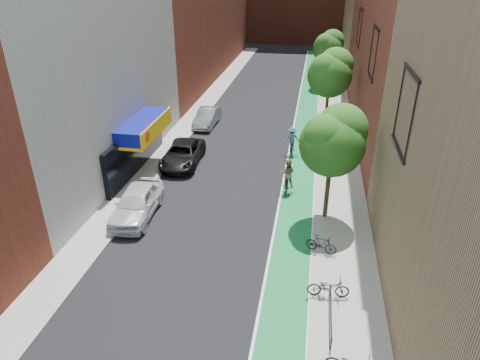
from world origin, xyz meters
The scene contains 16 objects.
ground centered at (0.00, 0.00, 0.00)m, with size 160.00×160.00×0.00m, color black.
bike_lane centered at (4.00, 26.00, 0.01)m, with size 2.00×68.00×0.01m, color #136F2D.
sidewalk_left centered at (-6.00, 26.00, 0.07)m, with size 2.00×68.00×0.15m, color gray.
sidewalk_right centered at (6.50, 26.00, 0.07)m, with size 3.00×68.00×0.15m, color gray.
building_left_white centered at (-11.00, 14.00, 6.00)m, with size 8.00×20.00×12.00m, color silver.
tree_near centered at (5.65, 10.02, 4.66)m, with size 3.40×3.36×6.42m.
tree_mid centered at (5.65, 24.02, 4.89)m, with size 3.55×3.53×6.74m.
tree_far centered at (5.65, 38.02, 4.50)m, with size 3.30×3.25×6.21m.
parked_car_white centered at (-4.60, 8.44, 0.84)m, with size 1.98×4.91×1.67m, color silver.
parked_car_black centered at (-4.15, 15.54, 0.71)m, with size 2.37×5.14×1.43m, color black.
parked_car_silver centered at (-4.37, 23.49, 0.72)m, with size 1.53×4.40×1.45m, color gray.
cyclist_lane_near centered at (3.31, 12.69, 0.95)m, with size 0.89×1.56×2.14m.
cyclist_lane_mid centered at (4.51, 19.73, 0.83)m, with size 1.09×1.65×2.10m.
cyclist_lane_far centered at (3.20, 18.52, 0.93)m, with size 1.18×1.67×2.06m.
parked_bike_near centered at (5.71, 3.60, 0.61)m, with size 0.61×1.74×0.91m, color black.
parked_bike_mid centered at (5.40, 6.61, 0.61)m, with size 0.43×1.53×0.92m, color black.
Camera 1 is at (4.49, -10.53, 12.59)m, focal length 32.00 mm.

